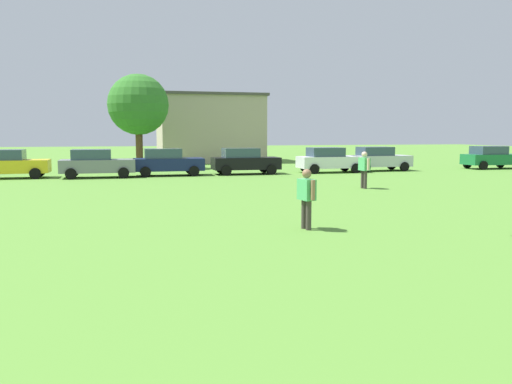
# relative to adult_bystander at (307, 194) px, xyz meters

# --- Properties ---
(ground_plane) EXTENTS (160.00, 160.00, 0.00)m
(ground_plane) POSITION_rel_adult_bystander_xyz_m (-7.05, 15.33, -0.99)
(ground_plane) COLOR #568C33
(adult_bystander) EXTENTS (0.40, 0.78, 1.67)m
(adult_bystander) POSITION_rel_adult_bystander_xyz_m (0.00, 0.00, 0.00)
(adult_bystander) COLOR #3F3833
(adult_bystander) RESTS_ON ground
(bystander_near_trees) EXTENTS (0.38, 0.84, 1.77)m
(bystander_near_trees) POSITION_rel_adult_bystander_xyz_m (6.34, 9.43, 0.06)
(bystander_near_trees) COLOR #3F3833
(bystander_near_trees) RESTS_ON ground
(parked_car_yellow_1) EXTENTS (4.30, 2.02, 1.68)m
(parked_car_yellow_1) POSITION_rel_adult_bystander_xyz_m (-11.26, 19.82, -0.13)
(parked_car_yellow_1) COLOR yellow
(parked_car_yellow_1) RESTS_ON ground
(parked_car_gray_2) EXTENTS (4.30, 2.02, 1.68)m
(parked_car_gray_2) POSITION_rel_adult_bystander_xyz_m (-6.32, 19.05, -0.13)
(parked_car_gray_2) COLOR slate
(parked_car_gray_2) RESTS_ON ground
(parked_car_navy_3) EXTENTS (4.30, 2.02, 1.68)m
(parked_car_navy_3) POSITION_rel_adult_bystander_xyz_m (-2.11, 19.50, -0.13)
(parked_car_navy_3) COLOR #141E4C
(parked_car_navy_3) RESTS_ON ground
(parked_car_black_4) EXTENTS (4.30, 2.02, 1.68)m
(parked_car_black_4) POSITION_rel_adult_bystander_xyz_m (2.82, 19.44, -0.13)
(parked_car_black_4) COLOR black
(parked_car_black_4) RESTS_ON ground
(parked_car_white_5) EXTENTS (4.30, 2.02, 1.68)m
(parked_car_white_5) POSITION_rel_adult_bystander_xyz_m (8.65, 19.42, -0.13)
(parked_car_white_5) COLOR white
(parked_car_white_5) RESTS_ON ground
(parked_car_silver_6) EXTENTS (4.30, 2.02, 1.68)m
(parked_car_silver_6) POSITION_rel_adult_bystander_xyz_m (12.61, 20.05, -0.13)
(parked_car_silver_6) COLOR silver
(parked_car_silver_6) RESTS_ON ground
(parked_car_green_7) EXTENTS (4.30, 2.02, 1.68)m
(parked_car_green_7) POSITION_rel_adult_bystander_xyz_m (21.80, 19.93, -0.13)
(parked_car_green_7) COLOR #196B38
(parked_car_green_7) RESTS_ON ground
(tree_far_right) EXTENTS (4.48, 4.48, 6.98)m
(tree_far_right) POSITION_rel_adult_bystander_xyz_m (-3.54, 26.71, 3.72)
(tree_far_right) COLOR brown
(tree_far_right) RESTS_ON ground
(house_left) EXTENTS (9.50, 7.85, 6.14)m
(house_left) POSITION_rel_adult_bystander_xyz_m (3.12, 35.14, 2.09)
(house_left) COLOR tan
(house_left) RESTS_ON ground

